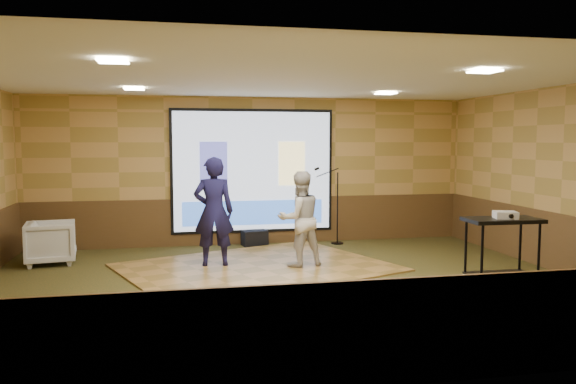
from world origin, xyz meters
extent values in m
plane|color=#263116|center=(0.00, 0.00, 0.00)|extent=(9.00, 9.00, 0.00)
cube|color=tan|center=(0.00, 3.50, 1.50)|extent=(9.00, 0.04, 3.00)
cube|color=tan|center=(0.00, -3.50, 1.50)|extent=(9.00, 0.04, 3.00)
cube|color=tan|center=(4.50, 0.00, 1.50)|extent=(0.04, 7.00, 3.00)
cube|color=white|center=(0.00, 0.00, 3.00)|extent=(9.00, 7.00, 0.04)
cube|color=#50381A|center=(0.00, 3.48, 0.47)|extent=(9.00, 0.04, 0.95)
cube|color=#50381A|center=(0.00, -3.48, 0.47)|extent=(9.00, 0.04, 0.95)
cube|color=#50381A|center=(4.48, 0.00, 0.47)|extent=(0.04, 7.00, 0.95)
cube|color=black|center=(0.00, 3.45, 1.50)|extent=(3.32, 0.03, 2.52)
cube|color=#AEBEDC|center=(0.00, 3.42, 1.50)|extent=(3.20, 0.02, 2.40)
cube|color=#434695|center=(-0.80, 3.40, 1.65)|extent=(0.55, 0.01, 0.90)
cube|color=#FBE791|center=(0.80, 3.40, 1.65)|extent=(0.55, 0.01, 0.90)
cube|color=blue|center=(0.00, 3.40, 0.65)|extent=(2.88, 0.01, 0.50)
cube|color=#FFF0BF|center=(-2.20, 1.80, 2.97)|extent=(0.32, 0.32, 0.02)
cube|color=#FFF0BF|center=(2.20, 1.80, 2.97)|extent=(0.32, 0.32, 0.02)
cube|color=#FFF0BF|center=(-2.20, -1.50, 2.97)|extent=(0.32, 0.32, 0.02)
cube|color=#FFF0BF|center=(2.20, -1.50, 2.97)|extent=(0.32, 0.32, 0.02)
cube|color=olive|center=(-0.26, 1.21, 0.01)|extent=(5.00, 4.44, 0.03)
imported|color=#14123A|center=(-0.94, 1.47, 0.94)|extent=(0.69, 0.48, 1.82)
imported|color=beige|center=(0.46, 1.14, 0.82)|extent=(0.88, 0.75, 1.59)
cylinder|color=black|center=(2.41, -1.22, 0.50)|extent=(0.04, 0.04, 1.01)
cylinder|color=black|center=(3.26, -1.22, 0.50)|extent=(0.04, 0.04, 1.01)
cylinder|color=black|center=(2.41, -0.80, 0.50)|extent=(0.04, 0.04, 1.01)
cylinder|color=black|center=(3.26, -0.80, 0.50)|extent=(0.04, 0.04, 1.01)
cube|color=black|center=(2.83, -1.01, 1.03)|extent=(1.01, 0.53, 0.05)
cube|color=black|center=(2.83, -1.01, 0.27)|extent=(0.90, 0.48, 0.03)
cube|color=silver|center=(2.85, -1.05, 1.11)|extent=(0.35, 0.32, 0.10)
cylinder|color=black|center=(1.70, 3.11, 0.01)|extent=(0.26, 0.26, 0.02)
cylinder|color=black|center=(1.70, 3.11, 0.74)|extent=(0.02, 0.02, 1.47)
cylinder|color=black|center=(1.48, 3.11, 1.47)|extent=(0.47, 0.02, 0.18)
cylinder|color=black|center=(1.26, 3.11, 1.55)|extent=(0.11, 0.05, 0.08)
imported|color=gray|center=(-3.68, 2.26, 0.37)|extent=(0.92, 0.90, 0.74)
cube|color=black|center=(0.00, 3.25, 0.15)|extent=(0.54, 0.40, 0.31)
camera|label=1|loc=(-1.57, -7.89, 2.12)|focal=35.00mm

